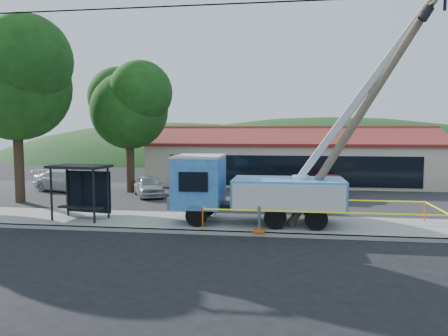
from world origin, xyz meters
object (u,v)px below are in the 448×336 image
utility_truck (254,186)px  car_white (67,193)px  bus_shelter (82,179)px  car_red (327,200)px  car_silver (149,198)px  leaning_pole (369,100)px

utility_truck → car_white: size_ratio=2.27×
utility_truck → bus_shelter: bearing=-178.5°
car_red → bus_shelter: bearing=-138.8°
utility_truck → bus_shelter: (-8.15, -0.21, 0.19)m
utility_truck → car_silver: 10.58m
car_red → car_silver: bearing=-169.5°
car_silver → car_red: (11.36, 0.72, 0.00)m
car_silver → car_white: size_ratio=0.77×
bus_shelter → car_red: (12.16, 8.31, -2.03)m
utility_truck → leaning_pole: utility_truck is taller
utility_truck → car_red: utility_truck is taller
bus_shelter → car_red: bearing=41.8°
bus_shelter → car_white: bus_shelter is taller
utility_truck → bus_shelter: 8.16m
utility_truck → car_white: 16.37m
leaning_pole → car_white: leaning_pole is taller
leaning_pole → car_silver: (-12.27, 7.59, -5.62)m
bus_shelter → car_silver: 7.89m
car_red → car_white: 17.73m
utility_truck → bus_shelter: size_ratio=4.08×
leaning_pole → car_silver: bearing=148.2°
leaning_pole → car_red: leaning_pole is taller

